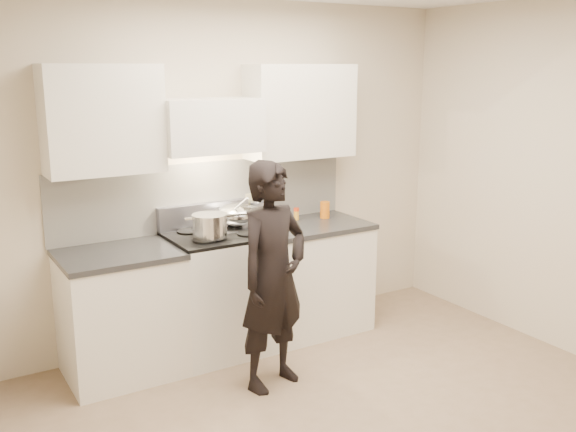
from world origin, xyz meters
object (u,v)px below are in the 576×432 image
(utensil_crock, at_px, (258,211))
(counter_right, at_px, (310,276))
(stove, at_px, (220,292))
(wok, at_px, (236,214))
(person, at_px, (273,276))

(utensil_crock, bearing_deg, counter_right, -31.54)
(stove, height_order, counter_right, stove)
(counter_right, xyz_separation_m, wok, (-0.63, 0.09, 0.59))
(stove, xyz_separation_m, counter_right, (0.83, 0.00, -0.01))
(counter_right, relative_size, wok, 2.19)
(counter_right, distance_m, wok, 0.87)
(wok, bearing_deg, counter_right, -8.45)
(counter_right, relative_size, person, 0.58)
(wok, relative_size, utensil_crock, 1.24)
(stove, xyz_separation_m, person, (0.07, -0.71, 0.32))
(wok, height_order, person, person)
(counter_right, bearing_deg, stove, -180.00)
(stove, bearing_deg, utensil_crock, 25.73)
(counter_right, bearing_deg, utensil_crock, 148.46)
(stove, xyz_separation_m, utensil_crock, (0.46, 0.22, 0.55))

